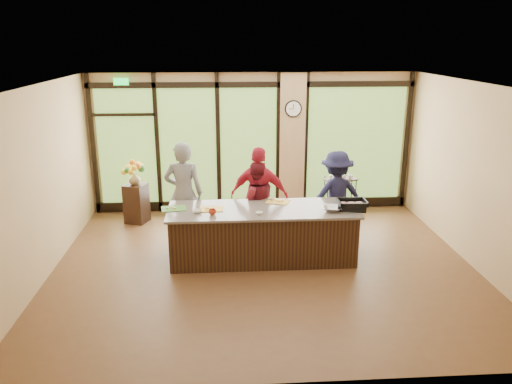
{
  "coord_description": "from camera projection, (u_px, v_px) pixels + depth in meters",
  "views": [
    {
      "loc": [
        -0.65,
        -7.64,
        3.66
      ],
      "look_at": [
        -0.11,
        0.4,
        1.18
      ],
      "focal_mm": 35.0,
      "sensor_mm": 36.0,
      "label": 1
    }
  ],
  "objects": [
    {
      "name": "countertop",
      "position": [
        263.0,
        210.0,
        8.42
      ],
      "size": [
        3.2,
        1.1,
        0.04
      ],
      "primitive_type": "cube",
      "color": "slate",
      "rests_on": "island_base"
    },
    {
      "name": "floor",
      "position": [
        264.0,
        266.0,
        8.4
      ],
      "size": [
        7.0,
        7.0,
        0.0
      ],
      "primitive_type": "plane",
      "color": "brown",
      "rests_on": "ground"
    },
    {
      "name": "flower_vase",
      "position": [
        135.0,
        178.0,
        10.16
      ],
      "size": [
        0.3,
        0.3,
        0.25
      ],
      "primitive_type": "imported",
      "rotation": [
        0.0,
        0.0,
        0.32
      ],
      "color": "olive",
      "rests_on": "flower_stand"
    },
    {
      "name": "cook_midleft",
      "position": [
        256.0,
        203.0,
        9.11
      ],
      "size": [
        0.85,
        0.71,
        1.57
      ],
      "primitive_type": "imported",
      "rotation": [
        0.0,
        0.0,
        3.31
      ],
      "color": "maroon",
      "rests_on": "floor"
    },
    {
      "name": "window_wall",
      "position": [
        260.0,
        148.0,
        10.82
      ],
      "size": [
        6.9,
        0.12,
        3.0
      ],
      "color": "tan",
      "rests_on": "floor"
    },
    {
      "name": "wall_clock",
      "position": [
        293.0,
        109.0,
        10.53
      ],
      "size": [
        0.36,
        0.04,
        0.36
      ],
      "color": "black",
      "rests_on": "window_wall"
    },
    {
      "name": "cutting_board_right",
      "position": [
        278.0,
        202.0,
        8.76
      ],
      "size": [
        0.47,
        0.41,
        0.01
      ],
      "primitive_type": "cube",
      "rotation": [
        0.0,
        0.0,
        -0.35
      ],
      "color": "yellow",
      "rests_on": "countertop"
    },
    {
      "name": "prep_bowl_near",
      "position": [
        197.0,
        211.0,
        8.22
      ],
      "size": [
        0.17,
        0.17,
        0.05
      ],
      "primitive_type": "imported",
      "rotation": [
        0.0,
        0.0,
        -0.15
      ],
      "color": "white",
      "rests_on": "countertop"
    },
    {
      "name": "back_wall",
      "position": [
        253.0,
        143.0,
        10.82
      ],
      "size": [
        7.0,
        0.0,
        7.0
      ],
      "primitive_type": "plane",
      "rotation": [
        1.57,
        0.0,
        0.0
      ],
      "color": "tan",
      "rests_on": "floor"
    },
    {
      "name": "mixing_bowl",
      "position": [
        332.0,
        209.0,
        8.29
      ],
      "size": [
        0.39,
        0.39,
        0.08
      ],
      "primitive_type": "imported",
      "rotation": [
        0.0,
        0.0,
        -0.26
      ],
      "color": "silver",
      "rests_on": "countertop"
    },
    {
      "name": "cook_right",
      "position": [
        336.0,
        196.0,
        9.35
      ],
      "size": [
        1.18,
        0.8,
        1.7
      ],
      "primitive_type": "imported",
      "rotation": [
        0.0,
        0.0,
        3.3
      ],
      "color": "#181834",
      "rests_on": "floor"
    },
    {
      "name": "right_wall",
      "position": [
        476.0,
        176.0,
        8.19
      ],
      "size": [
        0.0,
        6.0,
        6.0
      ],
      "primitive_type": "plane",
      "rotation": [
        1.57,
        0.0,
        -1.57
      ],
      "color": "tan",
      "rests_on": "floor"
    },
    {
      "name": "left_wall",
      "position": [
        40.0,
        184.0,
        7.74
      ],
      "size": [
        0.0,
        6.0,
        6.0
      ],
      "primitive_type": "plane",
      "rotation": [
        1.57,
        0.0,
        1.57
      ],
      "color": "tan",
      "rests_on": "floor"
    },
    {
      "name": "cook_left",
      "position": [
        184.0,
        194.0,
        9.1
      ],
      "size": [
        0.73,
        0.5,
        1.92
      ],
      "primitive_type": "imported",
      "rotation": [
        0.0,
        0.0,
        3.08
      ],
      "color": "slate",
      "rests_on": "floor"
    },
    {
      "name": "prep_bowl_far",
      "position": [
        271.0,
        199.0,
        8.89
      ],
      "size": [
        0.14,
        0.14,
        0.03
      ],
      "primitive_type": "imported",
      "rotation": [
        0.0,
        0.0,
        0.15
      ],
      "color": "white",
      "rests_on": "countertop"
    },
    {
      "name": "prep_bowl_mid",
      "position": [
        259.0,
        213.0,
        8.15
      ],
      "size": [
        0.13,
        0.13,
        0.04
      ],
      "primitive_type": "imported",
      "rotation": [
        0.0,
        0.0,
        0.05
      ],
      "color": "white",
      "rests_on": "countertop"
    },
    {
      "name": "flower_stand",
      "position": [
        136.0,
        203.0,
        10.32
      ],
      "size": [
        0.52,
        0.52,
        0.81
      ],
      "primitive_type": "cube",
      "rotation": [
        0.0,
        0.0,
        -0.35
      ],
      "color": "black",
      "rests_on": "floor"
    },
    {
      "name": "ceiling",
      "position": [
        265.0,
        85.0,
        7.52
      ],
      "size": [
        7.0,
        7.0,
        0.0
      ],
      "primitive_type": "plane",
      "rotation": [
        3.14,
        0.0,
        0.0
      ],
      "color": "white",
      "rests_on": "back_wall"
    },
    {
      "name": "red_ramekin",
      "position": [
        213.0,
        212.0,
        8.11
      ],
      "size": [
        0.14,
        0.14,
        0.09
      ],
      "primitive_type": "imported",
      "rotation": [
        0.0,
        0.0,
        -0.23
      ],
      "color": "#9E250F",
      "rests_on": "countertop"
    },
    {
      "name": "roasting_pan",
      "position": [
        352.0,
        207.0,
        8.39
      ],
      "size": [
        0.55,
        0.47,
        0.08
      ],
      "primitive_type": "cube",
      "rotation": [
        0.0,
        0.0,
        -0.25
      ],
      "color": "black",
      "rests_on": "countertop"
    },
    {
      "name": "cook_midright",
      "position": [
        259.0,
        196.0,
        9.11
      ],
      "size": [
        1.15,
        0.7,
        1.82
      ],
      "primitive_type": "imported",
      "rotation": [
        0.0,
        0.0,
        2.89
      ],
      "color": "#B11B2E",
      "rests_on": "floor"
    },
    {
      "name": "cutting_board_left",
      "position": [
        174.0,
        209.0,
        8.4
      ],
      "size": [
        0.45,
        0.36,
        0.01
      ],
      "primitive_type": "cube",
      "rotation": [
        0.0,
        0.0,
        0.15
      ],
      "color": "#4B8F34",
      "rests_on": "countertop"
    },
    {
      "name": "bar_cart",
      "position": [
        340.0,
        191.0,
        10.7
      ],
      "size": [
        0.74,
        0.57,
        0.9
      ],
      "rotation": [
        0.0,
        0.0,
        0.33
      ],
      "color": "black",
      "rests_on": "floor"
    },
    {
      "name": "island_base",
      "position": [
        263.0,
        235.0,
        8.56
      ],
      "size": [
        3.1,
        1.0,
        0.88
      ],
      "primitive_type": "cube",
      "color": "black",
      "rests_on": "floor"
    },
    {
      "name": "cutting_board_center",
      "position": [
        211.0,
        209.0,
        8.38
      ],
      "size": [
        0.39,
        0.29,
        0.01
      ],
      "primitive_type": "cube",
      "rotation": [
        0.0,
        0.0,
        0.02
      ],
      "color": "yellow",
      "rests_on": "countertop"
    }
  ]
}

